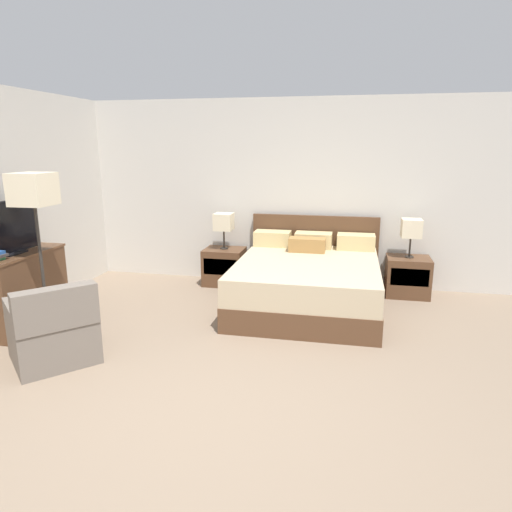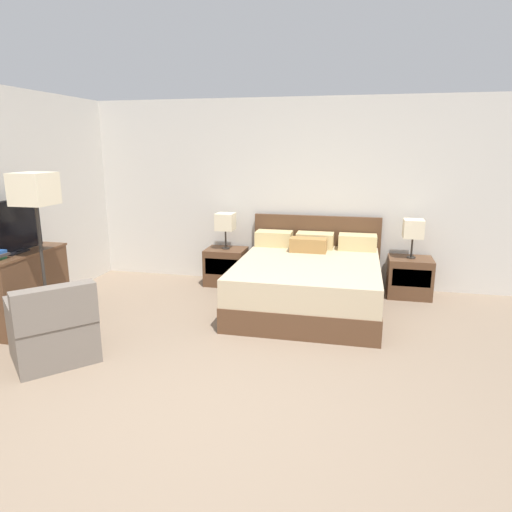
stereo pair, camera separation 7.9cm
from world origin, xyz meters
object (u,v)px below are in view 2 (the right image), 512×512
(table_lamp_left, at_px, (225,222))
(floor_lamp, at_px, (35,199))
(armchair_by_window, at_px, (53,331))
(bed, at_px, (308,282))
(nightstand_right, at_px, (409,277))
(table_lamp_right, at_px, (413,229))
(dresser, at_px, (22,288))
(nightstand_left, at_px, (226,266))
(tv, at_px, (11,228))

(table_lamp_left, xyz_separation_m, floor_lamp, (-1.30, -2.12, 0.53))
(armchair_by_window, bearing_deg, floor_lamp, 130.69)
(bed, height_order, nightstand_right, bed)
(table_lamp_right, xyz_separation_m, armchair_by_window, (-3.35, -2.63, -0.61))
(nightstand_right, distance_m, dresser, 4.65)
(nightstand_left, bearing_deg, bed, -29.15)
(table_lamp_right, bearing_deg, dresser, -155.23)
(bed, bearing_deg, table_lamp_left, 150.80)
(armchair_by_window, bearing_deg, bed, 42.53)
(dresser, bearing_deg, tv, -87.45)
(nightstand_right, xyz_separation_m, floor_lamp, (-3.79, -2.12, 1.16))
(nightstand_right, distance_m, floor_lamp, 4.49)
(nightstand_left, relative_size, dresser, 0.52)
(nightstand_left, distance_m, armchair_by_window, 2.77)
(table_lamp_left, height_order, tv, tv)
(nightstand_left, relative_size, floor_lamp, 0.33)
(table_lamp_left, relative_size, floor_lamp, 0.30)
(nightstand_left, relative_size, nightstand_right, 1.00)
(floor_lamp, bearing_deg, armchair_by_window, -49.31)
(table_lamp_right, distance_m, floor_lamp, 4.37)
(nightstand_right, bearing_deg, dresser, -155.25)
(bed, xyz_separation_m, tv, (-2.97, -1.31, 0.77))
(tv, bearing_deg, table_lamp_right, 25.42)
(bed, xyz_separation_m, table_lamp_left, (-1.24, 0.69, 0.57))
(table_lamp_left, relative_size, armchair_by_window, 0.52)
(nightstand_left, xyz_separation_m, tv, (-1.73, -2.00, 0.84))
(floor_lamp, bearing_deg, bed, 29.32)
(dresser, xyz_separation_m, floor_lamp, (0.43, -0.18, 1.00))
(bed, height_order, dresser, bed)
(bed, relative_size, tv, 2.27)
(table_lamp_left, bearing_deg, nightstand_right, -0.03)
(nightstand_left, bearing_deg, dresser, -131.70)
(table_lamp_right, distance_m, armchair_by_window, 4.30)
(nightstand_right, relative_size, dresser, 0.52)
(table_lamp_left, bearing_deg, dresser, -131.67)
(dresser, xyz_separation_m, tv, (0.00, -0.06, 0.67))
(nightstand_left, distance_m, table_lamp_right, 2.56)
(armchair_by_window, bearing_deg, nightstand_right, 38.09)
(nightstand_left, xyz_separation_m, dresser, (-1.73, -1.94, 0.17))
(bed, distance_m, floor_lamp, 3.12)
(table_lamp_left, bearing_deg, tv, -130.80)
(table_lamp_right, bearing_deg, bed, -150.82)
(tv, relative_size, armchair_by_window, 0.90)
(nightstand_right, height_order, floor_lamp, floor_lamp)
(table_lamp_left, bearing_deg, floor_lamp, -121.53)
(dresser, distance_m, armchair_by_window, 1.11)
(floor_lamp, bearing_deg, table_lamp_left, 58.47)
(bed, distance_m, nightstand_left, 1.42)
(nightstand_right, relative_size, table_lamp_right, 1.09)
(floor_lamp, bearing_deg, dresser, 157.47)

